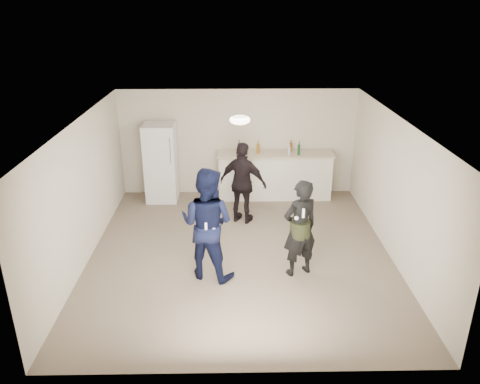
{
  "coord_description": "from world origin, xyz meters",
  "views": [
    {
      "loc": [
        -0.14,
        -7.58,
        4.37
      ],
      "look_at": [
        0.0,
        0.2,
        1.15
      ],
      "focal_mm": 35.0,
      "sensor_mm": 36.0,
      "label": 1
    }
  ],
  "objects_px": {
    "shaker": "(244,151)",
    "counter": "(275,176)",
    "man": "(207,224)",
    "woman": "(300,228)",
    "fridge": "(161,163)",
    "spectator": "(243,183)"
  },
  "relations": [
    {
      "from": "fridge",
      "to": "man",
      "type": "relative_size",
      "value": 0.93
    },
    {
      "from": "fridge",
      "to": "spectator",
      "type": "height_order",
      "value": "fridge"
    },
    {
      "from": "woman",
      "to": "spectator",
      "type": "distance_m",
      "value": 2.23
    },
    {
      "from": "counter",
      "to": "man",
      "type": "xyz_separation_m",
      "value": [
        -1.42,
        -3.37,
        0.44
      ]
    },
    {
      "from": "man",
      "to": "woman",
      "type": "bearing_deg",
      "value": -156.83
    },
    {
      "from": "counter",
      "to": "shaker",
      "type": "xyz_separation_m",
      "value": [
        -0.72,
        -0.12,
        0.65
      ]
    },
    {
      "from": "counter",
      "to": "woman",
      "type": "bearing_deg",
      "value": -87.96
    },
    {
      "from": "man",
      "to": "fridge",
      "type": "bearing_deg",
      "value": -47.38
    },
    {
      "from": "counter",
      "to": "man",
      "type": "bearing_deg",
      "value": -112.78
    },
    {
      "from": "shaker",
      "to": "man",
      "type": "xyz_separation_m",
      "value": [
        -0.7,
        -3.25,
        -0.21
      ]
    },
    {
      "from": "fridge",
      "to": "woman",
      "type": "relative_size",
      "value": 1.05
    },
    {
      "from": "shaker",
      "to": "woman",
      "type": "distance_m",
      "value": 3.35
    },
    {
      "from": "spectator",
      "to": "counter",
      "type": "bearing_deg",
      "value": -97.2
    },
    {
      "from": "woman",
      "to": "spectator",
      "type": "bearing_deg",
      "value": -89.74
    },
    {
      "from": "man",
      "to": "woman",
      "type": "xyz_separation_m",
      "value": [
        1.54,
        0.02,
        -0.11
      ]
    },
    {
      "from": "counter",
      "to": "fridge",
      "type": "distance_m",
      "value": 2.66
    },
    {
      "from": "shaker",
      "to": "counter",
      "type": "bearing_deg",
      "value": 9.73
    },
    {
      "from": "shaker",
      "to": "man",
      "type": "relative_size",
      "value": 0.09
    },
    {
      "from": "fridge",
      "to": "man",
      "type": "xyz_separation_m",
      "value": [
        1.21,
        -3.3,
        0.06
      ]
    },
    {
      "from": "fridge",
      "to": "shaker",
      "type": "xyz_separation_m",
      "value": [
        1.91,
        -0.05,
        0.28
      ]
    },
    {
      "from": "shaker",
      "to": "fridge",
      "type": "bearing_deg",
      "value": 178.4
    },
    {
      "from": "fridge",
      "to": "woman",
      "type": "distance_m",
      "value": 4.28
    }
  ]
}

